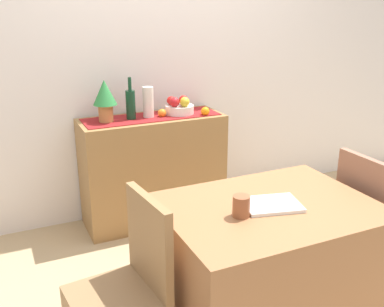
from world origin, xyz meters
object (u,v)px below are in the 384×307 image
at_px(fruit_bowl, 179,109).
at_px(ceramic_vase, 148,102).
at_px(wine_bottle, 131,104).
at_px(potted_plant, 105,97).
at_px(coffee_cup, 241,206).
at_px(chair_by_corner, 375,252).
at_px(sideboard_console, 153,170).
at_px(dining_table, 266,268).
at_px(open_book, 272,205).

relative_size(fruit_bowl, ceramic_vase, 0.96).
relative_size(fruit_bowl, wine_bottle, 0.71).
height_order(fruit_bowl, wine_bottle, wine_bottle).
bearing_deg(potted_plant, fruit_bowl, -0.00).
xyz_separation_m(potted_plant, coffee_cup, (0.26, -1.52, -0.27)).
bearing_deg(wine_bottle, fruit_bowl, 0.00).
xyz_separation_m(coffee_cup, chair_by_corner, (1.00, 0.05, -0.53)).
height_order(sideboard_console, dining_table, sideboard_console).
distance_m(wine_bottle, potted_plant, 0.20).
xyz_separation_m(ceramic_vase, dining_table, (0.12, -1.47, -0.62)).
bearing_deg(wine_bottle, potted_plant, 180.00).
xyz_separation_m(ceramic_vase, open_book, (0.13, -1.49, -0.24)).
bearing_deg(open_book, potted_plant, 121.00).
height_order(wine_bottle, dining_table, wine_bottle).
relative_size(dining_table, open_book, 3.85).
xyz_separation_m(fruit_bowl, dining_table, (-0.13, -1.47, -0.54)).
bearing_deg(coffee_cup, dining_table, 13.21).
relative_size(ceramic_vase, chair_by_corner, 0.27).
xyz_separation_m(wine_bottle, potted_plant, (-0.19, 0.00, 0.07)).
height_order(fruit_bowl, open_book, fruit_bowl).
xyz_separation_m(open_book, chair_by_corner, (0.80, 0.02, -0.48)).
bearing_deg(ceramic_vase, coffee_cup, -92.68).
relative_size(coffee_cup, chair_by_corner, 0.12).
xyz_separation_m(potted_plant, chair_by_corner, (1.26, -1.47, -0.79)).
bearing_deg(sideboard_console, open_book, -86.15).
xyz_separation_m(ceramic_vase, chair_by_corner, (0.93, -1.47, -0.72)).
bearing_deg(chair_by_corner, fruit_bowl, 114.47).
height_order(potted_plant, dining_table, potted_plant).
relative_size(wine_bottle, dining_table, 0.30).
distance_m(fruit_bowl, wine_bottle, 0.41).
height_order(sideboard_console, coffee_cup, sideboard_console).
distance_m(potted_plant, open_book, 1.59).
bearing_deg(dining_table, coffee_cup, -166.79).
bearing_deg(ceramic_vase, open_book, -85.15).
relative_size(open_book, chair_by_corner, 0.31).
bearing_deg(sideboard_console, fruit_bowl, 0.00).
xyz_separation_m(sideboard_console, potted_plant, (-0.36, 0.00, 0.62)).
distance_m(fruit_bowl, potted_plant, 0.61).
height_order(ceramic_vase, coffee_cup, ceramic_vase).
height_order(dining_table, coffee_cup, coffee_cup).
bearing_deg(open_book, coffee_cup, -157.53).
bearing_deg(open_book, fruit_bowl, 98.82).
relative_size(fruit_bowl, dining_table, 0.21).
distance_m(sideboard_console, coffee_cup, 1.56).
height_order(ceramic_vase, chair_by_corner, ceramic_vase).
distance_m(dining_table, chair_by_corner, 0.81).
xyz_separation_m(sideboard_console, ceramic_vase, (-0.03, 0.00, 0.55)).
distance_m(ceramic_vase, potted_plant, 0.34).
bearing_deg(ceramic_vase, chair_by_corner, -57.77).
relative_size(ceramic_vase, open_book, 0.85).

